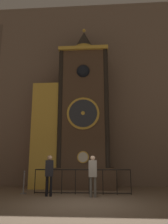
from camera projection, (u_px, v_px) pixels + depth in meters
ground_plane at (84, 205)px, 7.49m from camera, size 28.00×28.00×0.00m
cathedral_back_wall at (88, 88)px, 14.18m from camera, size 24.00×0.32×12.14m
clock_tower at (76, 117)px, 12.58m from camera, size 4.58×1.82×9.60m
railing_fence at (82, 180)px, 9.88m from camera, size 4.39×0.05×1.09m
visitor_near at (49, 171)px, 9.39m from camera, size 0.37×0.28×1.70m
visitor_far at (93, 172)px, 9.15m from camera, size 0.34×0.23×1.68m
stanchion_post at (24, 186)px, 9.96m from camera, size 0.28×0.28×1.02m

